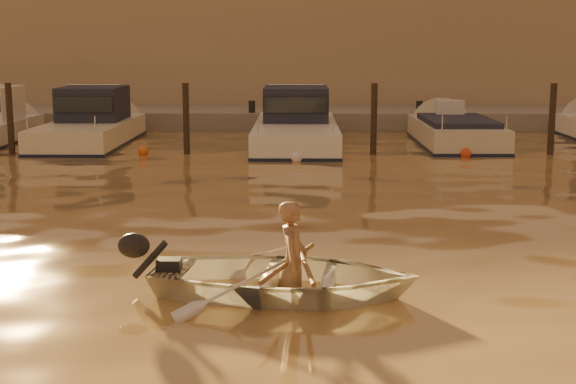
{
  "coord_description": "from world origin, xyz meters",
  "views": [
    {
      "loc": [
        -2.32,
        -8.77,
        3.09
      ],
      "look_at": [
        -2.49,
        3.83,
        0.75
      ],
      "focal_mm": 50.0,
      "sensor_mm": 36.0,
      "label": 1
    }
  ],
  "objects_px": {
    "person": "(293,261)",
    "moored_boat_2": "(296,124)",
    "waterfront_building": "(351,59)",
    "moored_boat_1": "(89,124)",
    "moored_boat_3": "(455,137)",
    "dinghy": "(285,278)"
  },
  "relations": [
    {
      "from": "dinghy",
      "to": "moored_boat_3",
      "type": "bearing_deg",
      "value": -11.36
    },
    {
      "from": "waterfront_building",
      "to": "dinghy",
      "type": "bearing_deg",
      "value": -95.43
    },
    {
      "from": "dinghy",
      "to": "waterfront_building",
      "type": "distance_m",
      "value": 26.38
    },
    {
      "from": "moored_boat_3",
      "to": "person",
      "type": "bearing_deg",
      "value": -107.95
    },
    {
      "from": "dinghy",
      "to": "waterfront_building",
      "type": "relative_size",
      "value": 0.07
    },
    {
      "from": "moored_boat_3",
      "to": "moored_boat_1",
      "type": "bearing_deg",
      "value": 180.0
    },
    {
      "from": "person",
      "to": "moored_boat_1",
      "type": "relative_size",
      "value": 0.22
    },
    {
      "from": "moored_boat_1",
      "to": "waterfront_building",
      "type": "height_order",
      "value": "waterfront_building"
    },
    {
      "from": "dinghy",
      "to": "moored_boat_1",
      "type": "distance_m",
      "value": 16.45
    },
    {
      "from": "person",
      "to": "waterfront_building",
      "type": "distance_m",
      "value": 26.37
    },
    {
      "from": "moored_boat_1",
      "to": "waterfront_building",
      "type": "bearing_deg",
      "value": 51.23
    },
    {
      "from": "person",
      "to": "moored_boat_2",
      "type": "xyz_separation_m",
      "value": [
        -0.02,
        15.19,
        0.18
      ]
    },
    {
      "from": "dinghy",
      "to": "moored_boat_2",
      "type": "bearing_deg",
      "value": 6.63
    },
    {
      "from": "moored_boat_1",
      "to": "moored_boat_2",
      "type": "xyz_separation_m",
      "value": [
        6.43,
        0.0,
        0.0
      ]
    },
    {
      "from": "dinghy",
      "to": "moored_boat_1",
      "type": "relative_size",
      "value": 0.48
    },
    {
      "from": "person",
      "to": "moored_boat_1",
      "type": "height_order",
      "value": "moored_boat_1"
    },
    {
      "from": "dinghy",
      "to": "waterfront_building",
      "type": "xyz_separation_m",
      "value": [
        2.49,
        26.17,
        2.18
      ]
    },
    {
      "from": "dinghy",
      "to": "person",
      "type": "distance_m",
      "value": 0.24
    },
    {
      "from": "person",
      "to": "waterfront_building",
      "type": "height_order",
      "value": "waterfront_building"
    },
    {
      "from": "moored_boat_3",
      "to": "dinghy",
      "type": "bearing_deg",
      "value": -108.3
    },
    {
      "from": "moored_boat_2",
      "to": "waterfront_building",
      "type": "xyz_separation_m",
      "value": [
        2.4,
        11.0,
        1.77
      ]
    },
    {
      "from": "person",
      "to": "moored_boat_1",
      "type": "bearing_deg",
      "value": 29.95
    }
  ]
}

